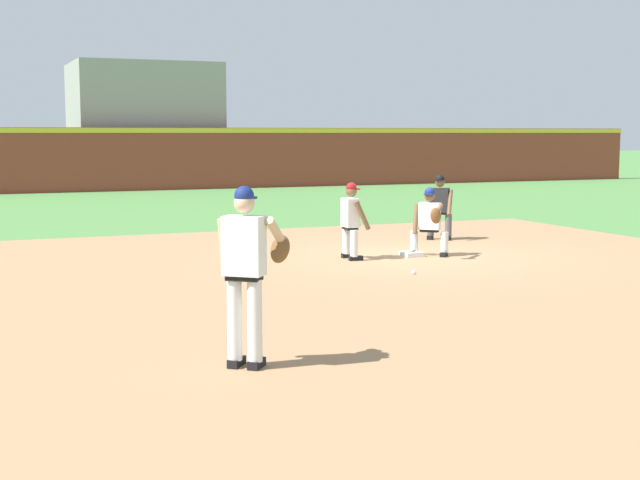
{
  "coord_description": "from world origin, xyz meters",
  "views": [
    {
      "loc": [
        -8.22,
        -15.12,
        2.38
      ],
      "look_at": [
        -3.87,
        -4.66,
        1.02
      ],
      "focal_mm": 50.0,
      "sensor_mm": 36.0,
      "label": 1
    }
  ],
  "objects_px": {
    "baseball": "(414,272)",
    "baserunner": "(351,218)",
    "pitcher": "(247,265)",
    "first_baseman": "(430,219)",
    "first_base_bag": "(412,254)",
    "umpire": "(440,205)"
  },
  "relations": [
    {
      "from": "first_base_bag",
      "to": "first_baseman",
      "type": "relative_size",
      "value": 0.28
    },
    {
      "from": "pitcher",
      "to": "baserunner",
      "type": "distance_m",
      "value": 7.94
    },
    {
      "from": "baseball",
      "to": "first_baseman",
      "type": "bearing_deg",
      "value": 54.0
    },
    {
      "from": "first_baseman",
      "to": "baserunner",
      "type": "xyz_separation_m",
      "value": [
        -1.58,
        0.21,
        0.06
      ]
    },
    {
      "from": "first_baseman",
      "to": "baserunner",
      "type": "height_order",
      "value": "baserunner"
    },
    {
      "from": "pitcher",
      "to": "baserunner",
      "type": "bearing_deg",
      "value": 57.81
    },
    {
      "from": "pitcher",
      "to": "umpire",
      "type": "xyz_separation_m",
      "value": [
        7.35,
        8.79,
        -0.27
      ]
    },
    {
      "from": "first_baseman",
      "to": "baserunner",
      "type": "distance_m",
      "value": 1.59
    },
    {
      "from": "baseball",
      "to": "pitcher",
      "type": "height_order",
      "value": "pitcher"
    },
    {
      "from": "umpire",
      "to": "first_baseman",
      "type": "bearing_deg",
      "value": -124.15
    },
    {
      "from": "pitcher",
      "to": "baseball",
      "type": "bearing_deg",
      "value": 46.24
    },
    {
      "from": "first_baseman",
      "to": "umpire",
      "type": "distance_m",
      "value": 2.76
    },
    {
      "from": "baseball",
      "to": "baserunner",
      "type": "height_order",
      "value": "baserunner"
    },
    {
      "from": "first_baseman",
      "to": "baserunner",
      "type": "bearing_deg",
      "value": 172.55
    },
    {
      "from": "pitcher",
      "to": "first_baseman",
      "type": "height_order",
      "value": "pitcher"
    },
    {
      "from": "first_base_bag",
      "to": "first_baseman",
      "type": "height_order",
      "value": "first_baseman"
    },
    {
      "from": "pitcher",
      "to": "first_baseman",
      "type": "bearing_deg",
      "value": 48.27
    },
    {
      "from": "pitcher",
      "to": "umpire",
      "type": "distance_m",
      "value": 11.46
    },
    {
      "from": "first_base_bag",
      "to": "baserunner",
      "type": "height_order",
      "value": "baserunner"
    },
    {
      "from": "first_base_bag",
      "to": "pitcher",
      "type": "relative_size",
      "value": 0.2
    },
    {
      "from": "baseball",
      "to": "baserunner",
      "type": "distance_m",
      "value": 2.2
    },
    {
      "from": "umpire",
      "to": "first_base_bag",
      "type": "bearing_deg",
      "value": -130.9
    }
  ]
}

